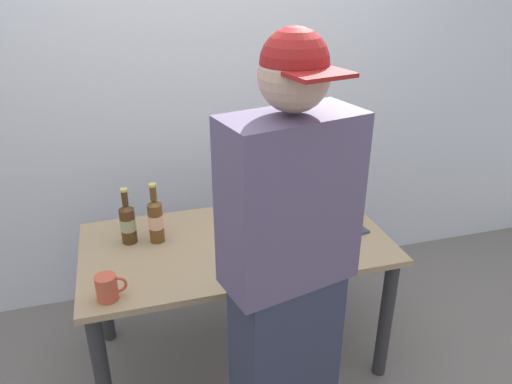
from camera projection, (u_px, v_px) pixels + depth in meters
name	position (u px, v px, depth m)	size (l,w,h in m)	color
ground_plane	(238.00, 353.00, 2.68)	(8.00, 8.00, 0.00)	slate
desk	(237.00, 260.00, 2.42)	(1.47, 0.78, 0.72)	#9E8460
laptop	(322.00, 217.00, 2.49)	(0.39, 0.36, 0.22)	#383D4C
beer_bottle_dark	(156.00, 219.00, 2.32)	(0.07, 0.07, 0.30)	brown
beer_bottle_green	(128.00, 222.00, 2.32)	(0.07, 0.07, 0.28)	#472B14
person_figure	(287.00, 287.00, 1.71)	(0.48, 0.35, 1.79)	#2D3347
coffee_mug	(107.00, 288.00, 1.94)	(0.12, 0.09, 0.11)	#BF4C33
back_wall	(201.00, 85.00, 2.81)	(6.00, 0.10, 2.60)	silver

